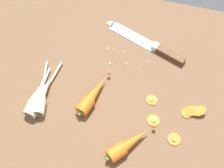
% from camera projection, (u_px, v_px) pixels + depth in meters
% --- Properties ---
extents(ground_plane, '(1.20, 0.90, 0.04)m').
position_uv_depth(ground_plane, '(114.00, 85.00, 0.91)').
color(ground_plane, brown).
extents(chefs_knife, '(0.34, 0.16, 0.04)m').
position_uv_depth(chefs_knife, '(142.00, 40.00, 0.99)').
color(chefs_knife, silver).
rests_on(chefs_knife, ground_plane).
extents(whole_carrot, '(0.08, 0.18, 0.04)m').
position_uv_depth(whole_carrot, '(93.00, 96.00, 0.84)').
color(whole_carrot, orange).
rests_on(whole_carrot, ground_plane).
extents(whole_carrot_second, '(0.13, 0.15, 0.04)m').
position_uv_depth(whole_carrot_second, '(128.00, 144.00, 0.76)').
color(whole_carrot_second, orange).
rests_on(whole_carrot_second, ground_plane).
extents(parsnip_front, '(0.08, 0.21, 0.04)m').
position_uv_depth(parsnip_front, '(41.00, 95.00, 0.85)').
color(parsnip_front, beige).
rests_on(parsnip_front, ground_plane).
extents(parsnip_mid_left, '(0.05, 0.19, 0.04)m').
position_uv_depth(parsnip_mid_left, '(36.00, 98.00, 0.84)').
color(parsnip_mid_left, beige).
rests_on(parsnip_mid_left, ground_plane).
extents(parsnip_mid_right, '(0.05, 0.23, 0.04)m').
position_uv_depth(parsnip_mid_right, '(41.00, 96.00, 0.84)').
color(parsnip_mid_right, beige).
rests_on(parsnip_mid_right, ground_plane).
extents(carrot_slice_stack, '(0.08, 0.05, 0.03)m').
position_uv_depth(carrot_slice_stack, '(194.00, 112.00, 0.83)').
color(carrot_slice_stack, orange).
rests_on(carrot_slice_stack, ground_plane).
extents(carrot_slice_stray_near, '(0.04, 0.04, 0.01)m').
position_uv_depth(carrot_slice_stray_near, '(152.00, 100.00, 0.85)').
color(carrot_slice_stray_near, orange).
rests_on(carrot_slice_stray_near, ground_plane).
extents(carrot_slice_stray_mid, '(0.04, 0.04, 0.01)m').
position_uv_depth(carrot_slice_stray_mid, '(174.00, 139.00, 0.78)').
color(carrot_slice_stray_mid, orange).
rests_on(carrot_slice_stray_mid, ground_plane).
extents(carrot_slice_stray_far, '(0.04, 0.04, 0.01)m').
position_uv_depth(carrot_slice_stray_far, '(153.00, 120.00, 0.82)').
color(carrot_slice_stray_far, orange).
rests_on(carrot_slice_stray_far, ground_plane).
extents(mince_crumbs, '(0.17, 0.08, 0.01)m').
position_uv_depth(mince_crumbs, '(119.00, 56.00, 0.95)').
color(mince_crumbs, beige).
rests_on(mince_crumbs, ground_plane).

